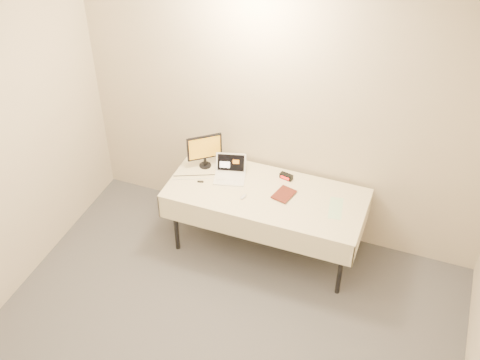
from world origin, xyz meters
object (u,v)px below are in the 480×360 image
(laptop, at_px, (230,172))
(monitor, at_px, (204,149))
(table, at_px, (266,198))
(book, at_px, (277,183))

(laptop, bearing_deg, monitor, 152.40)
(table, bearing_deg, laptop, 164.41)
(book, bearing_deg, table, -140.28)
(monitor, bearing_deg, table, -53.06)
(table, distance_m, book, 0.20)
(laptop, relative_size, monitor, 0.99)
(laptop, xyz_separation_m, monitor, (-0.29, 0.07, 0.16))
(laptop, height_order, book, book)
(book, bearing_deg, laptop, -173.97)
(laptop, distance_m, book, 0.50)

